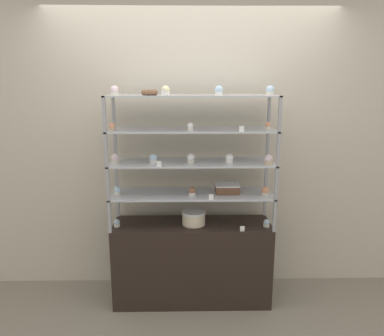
# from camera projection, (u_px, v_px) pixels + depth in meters

# --- Properties ---
(ground_plane) EXTENTS (20.00, 20.00, 0.00)m
(ground_plane) POSITION_uv_depth(u_px,v_px,m) (192.00, 298.00, 3.34)
(ground_plane) COLOR gray
(back_wall) EXTENTS (8.00, 0.05, 2.60)m
(back_wall) POSITION_uv_depth(u_px,v_px,m) (191.00, 148.00, 3.38)
(back_wall) COLOR beige
(back_wall) RESTS_ON ground_plane
(display_base) EXTENTS (1.33, 0.40, 0.71)m
(display_base) POSITION_uv_depth(u_px,v_px,m) (192.00, 261.00, 3.26)
(display_base) COLOR black
(display_base) RESTS_ON ground_plane
(display_riser_lower) EXTENTS (1.33, 0.40, 0.27)m
(display_riser_lower) POSITION_uv_depth(u_px,v_px,m) (192.00, 195.00, 3.12)
(display_riser_lower) COLOR #99999E
(display_riser_lower) RESTS_ON display_base
(display_riser_middle) EXTENTS (1.33, 0.40, 0.27)m
(display_riser_middle) POSITION_uv_depth(u_px,v_px,m) (192.00, 164.00, 3.06)
(display_riser_middle) COLOR #99999E
(display_riser_middle) RESTS_ON display_riser_lower
(display_riser_upper) EXTENTS (1.33, 0.40, 0.27)m
(display_riser_upper) POSITION_uv_depth(u_px,v_px,m) (192.00, 131.00, 3.00)
(display_riser_upper) COLOR #99999E
(display_riser_upper) RESTS_ON display_riser_middle
(display_riser_top) EXTENTS (1.33, 0.40, 0.27)m
(display_riser_top) POSITION_uv_depth(u_px,v_px,m) (192.00, 97.00, 2.94)
(display_riser_top) COLOR #99999E
(display_riser_top) RESTS_ON display_riser_upper
(layer_cake_centerpiece) EXTENTS (0.20, 0.20, 0.12)m
(layer_cake_centerpiece) POSITION_uv_depth(u_px,v_px,m) (194.00, 218.00, 3.15)
(layer_cake_centerpiece) COLOR beige
(layer_cake_centerpiece) RESTS_ON display_base
(sheet_cake_frosted) EXTENTS (0.20, 0.16, 0.07)m
(sheet_cake_frosted) POSITION_uv_depth(u_px,v_px,m) (227.00, 188.00, 3.12)
(sheet_cake_frosted) COLOR brown
(sheet_cake_frosted) RESTS_ON display_riser_lower
(cupcake_0) EXTENTS (0.05, 0.05, 0.06)m
(cupcake_0) POSITION_uv_depth(u_px,v_px,m) (117.00, 223.00, 3.10)
(cupcake_0) COLOR white
(cupcake_0) RESTS_ON display_base
(cupcake_1) EXTENTS (0.05, 0.05, 0.06)m
(cupcake_1) POSITION_uv_depth(u_px,v_px,m) (266.00, 223.00, 3.10)
(cupcake_1) COLOR white
(cupcake_1) RESTS_ON display_base
(price_tag_0) EXTENTS (0.04, 0.00, 0.04)m
(price_tag_0) POSITION_uv_depth(u_px,v_px,m) (242.00, 229.00, 3.00)
(price_tag_0) COLOR white
(price_tag_0) RESTS_ON display_base
(cupcake_2) EXTENTS (0.06, 0.06, 0.07)m
(cupcake_2) POSITION_uv_depth(u_px,v_px,m) (118.00, 191.00, 3.06)
(cupcake_2) COLOR beige
(cupcake_2) RESTS_ON display_riser_lower
(cupcake_3) EXTENTS (0.06, 0.06, 0.07)m
(cupcake_3) POSITION_uv_depth(u_px,v_px,m) (192.00, 191.00, 3.05)
(cupcake_3) COLOR white
(cupcake_3) RESTS_ON display_riser_lower
(cupcake_4) EXTENTS (0.06, 0.06, 0.07)m
(cupcake_4) POSITION_uv_depth(u_px,v_px,m) (265.00, 191.00, 3.05)
(cupcake_4) COLOR beige
(cupcake_4) RESTS_ON display_riser_lower
(price_tag_1) EXTENTS (0.04, 0.00, 0.04)m
(price_tag_1) POSITION_uv_depth(u_px,v_px,m) (211.00, 197.00, 2.94)
(price_tag_1) COLOR white
(price_tag_1) RESTS_ON display_riser_lower
(cupcake_5) EXTENTS (0.06, 0.06, 0.08)m
(cupcake_5) POSITION_uv_depth(u_px,v_px,m) (115.00, 159.00, 2.99)
(cupcake_5) COLOR beige
(cupcake_5) RESTS_ON display_riser_middle
(cupcake_6) EXTENTS (0.06, 0.06, 0.08)m
(cupcake_6) POSITION_uv_depth(u_px,v_px,m) (153.00, 159.00, 2.98)
(cupcake_6) COLOR white
(cupcake_6) RESTS_ON display_riser_middle
(cupcake_7) EXTENTS (0.06, 0.06, 0.08)m
(cupcake_7) POSITION_uv_depth(u_px,v_px,m) (191.00, 159.00, 3.00)
(cupcake_7) COLOR beige
(cupcake_7) RESTS_ON display_riser_middle
(cupcake_8) EXTENTS (0.06, 0.06, 0.08)m
(cupcake_8) POSITION_uv_depth(u_px,v_px,m) (229.00, 159.00, 2.99)
(cupcake_8) COLOR white
(cupcake_8) RESTS_ON display_riser_middle
(cupcake_9) EXTENTS (0.06, 0.06, 0.08)m
(cupcake_9) POSITION_uv_depth(u_px,v_px,m) (269.00, 160.00, 2.95)
(cupcake_9) COLOR #CCB28C
(cupcake_9) RESTS_ON display_riser_middle
(price_tag_2) EXTENTS (0.04, 0.00, 0.04)m
(price_tag_2) POSITION_uv_depth(u_px,v_px,m) (159.00, 164.00, 2.87)
(price_tag_2) COLOR white
(price_tag_2) RESTS_ON display_riser_middle
(cupcake_10) EXTENTS (0.05, 0.05, 0.06)m
(cupcake_10) POSITION_uv_depth(u_px,v_px,m) (112.00, 127.00, 2.89)
(cupcake_10) COLOR #CCB28C
(cupcake_10) RESTS_ON display_riser_upper
(cupcake_11) EXTENTS (0.05, 0.05, 0.06)m
(cupcake_11) POSITION_uv_depth(u_px,v_px,m) (190.00, 127.00, 2.89)
(cupcake_11) COLOR beige
(cupcake_11) RESTS_ON display_riser_upper
(cupcake_12) EXTENTS (0.05, 0.05, 0.06)m
(cupcake_12) POSITION_uv_depth(u_px,v_px,m) (268.00, 126.00, 2.96)
(cupcake_12) COLOR beige
(cupcake_12) RESTS_ON display_riser_upper
(price_tag_3) EXTENTS (0.04, 0.00, 0.04)m
(price_tag_3) POSITION_uv_depth(u_px,v_px,m) (242.00, 129.00, 2.82)
(price_tag_3) COLOR white
(price_tag_3) RESTS_ON display_riser_upper
(cupcake_13) EXTENTS (0.06, 0.06, 0.07)m
(cupcake_13) POSITION_uv_depth(u_px,v_px,m) (114.00, 91.00, 2.86)
(cupcake_13) COLOR beige
(cupcake_13) RESTS_ON display_riser_top
(cupcake_14) EXTENTS (0.06, 0.06, 0.07)m
(cupcake_14) POSITION_uv_depth(u_px,v_px,m) (166.00, 91.00, 2.84)
(cupcake_14) COLOR white
(cupcake_14) RESTS_ON display_riser_top
(cupcake_15) EXTENTS (0.06, 0.06, 0.07)m
(cupcake_15) POSITION_uv_depth(u_px,v_px,m) (219.00, 91.00, 2.88)
(cupcake_15) COLOR white
(cupcake_15) RESTS_ON display_riser_top
(cupcake_16) EXTENTS (0.06, 0.06, 0.07)m
(cupcake_16) POSITION_uv_depth(u_px,v_px,m) (270.00, 91.00, 2.90)
(cupcake_16) COLOR beige
(cupcake_16) RESTS_ON display_riser_top
(price_tag_4) EXTENTS (0.04, 0.00, 0.04)m
(price_tag_4) POSITION_uv_depth(u_px,v_px,m) (164.00, 93.00, 2.75)
(price_tag_4) COLOR white
(price_tag_4) RESTS_ON display_riser_top
(donut_glazed) EXTENTS (0.13, 0.13, 0.04)m
(donut_glazed) POSITION_uv_depth(u_px,v_px,m) (150.00, 92.00, 2.91)
(donut_glazed) COLOR brown
(donut_glazed) RESTS_ON display_riser_top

